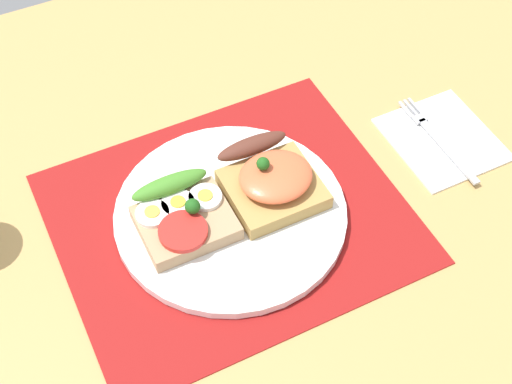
# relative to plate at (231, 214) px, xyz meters

# --- Properties ---
(ground_plane) EXTENTS (1.20, 0.90, 0.03)m
(ground_plane) POSITION_rel_plate_xyz_m (0.00, 0.00, -0.02)
(ground_plane) COLOR tan
(placemat) EXTENTS (0.36, 0.31, 0.00)m
(placemat) POSITION_rel_plate_xyz_m (0.00, 0.00, -0.01)
(placemat) COLOR maroon
(placemat) RESTS_ON ground_plane
(plate) EXTENTS (0.25, 0.25, 0.01)m
(plate) POSITION_rel_plate_xyz_m (0.00, 0.00, 0.00)
(plate) COLOR white
(plate) RESTS_ON placemat
(sandwich_egg_tomato) EXTENTS (0.09, 0.09, 0.04)m
(sandwich_egg_tomato) POSITION_rel_plate_xyz_m (-0.05, 0.00, 0.02)
(sandwich_egg_tomato) COLOR tan
(sandwich_egg_tomato) RESTS_ON plate
(sandwich_salmon) EXTENTS (0.10, 0.10, 0.05)m
(sandwich_salmon) POSITION_rel_plate_xyz_m (0.05, 0.01, 0.02)
(sandwich_salmon) COLOR #B08B49
(sandwich_salmon) RESTS_ON plate
(napkin) EXTENTS (0.11, 0.13, 0.01)m
(napkin) POSITION_rel_plate_xyz_m (0.27, -0.01, -0.01)
(napkin) COLOR white
(napkin) RESTS_ON ground_plane
(fork) EXTENTS (0.02, 0.14, 0.00)m
(fork) POSITION_rel_plate_xyz_m (0.26, -0.00, -0.00)
(fork) COLOR #B7B7BC
(fork) RESTS_ON napkin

